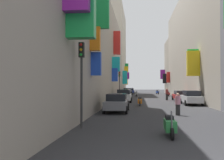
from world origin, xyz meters
The scene contains 22 objects.
ground_plane centered at (0.00, 30.00, 0.00)m, with size 140.00×140.00×0.00m, color #2D2D30.
building_left_near centered at (-7.99, 12.13, 7.71)m, with size 7.29×24.29×15.42m.
building_left_mid_a centered at (-7.99, 33.82, 6.00)m, with size 6.95×19.11×12.01m.
building_left_mid_b centered at (-7.99, 51.70, 9.46)m, with size 7.22×16.61×18.95m.
building_right_mid_a centered at (8.00, 33.89, 8.15)m, with size 7.37×34.76×16.30m.
building_right_mid_b centered at (7.99, 55.64, 6.33)m, with size 7.16×8.73×12.67m.
parked_car_white centered at (-3.55, 26.24, 0.81)m, with size 1.97×4.27×1.56m.
parked_car_red centered at (3.92, 29.01, 0.72)m, with size 1.95×4.50×1.36m.
parked_car_black centered at (-3.96, 46.35, 0.76)m, with size 1.97×4.48×1.42m.
parked_car_silver centered at (3.91, 22.64, 0.80)m, with size 1.83×4.27×1.54m.
parked_car_grey centered at (-3.49, 15.05, 0.76)m, with size 1.88×4.03×1.45m.
parked_car_blue centered at (-3.63, 52.16, 0.72)m, with size 1.97×4.10×1.35m.
scooter_orange centered at (-1.59, 21.04, 0.46)m, with size 0.45×1.97×1.13m.
scooter_green centered at (-0.42, 6.13, 0.46)m, with size 0.45×1.98×1.13m.
scooter_blue centered at (2.54, 51.46, 0.46)m, with size 0.68×1.78×1.13m.
scooter_black centered at (-3.54, 30.01, 0.46)m, with size 0.74×1.93×1.13m.
scooter_white centered at (-2.13, 40.87, 0.46)m, with size 0.60×1.97×1.13m.
scooter_red centered at (3.78, 41.53, 0.46)m, with size 0.45×1.76×1.13m.
pedestrian_crossing centered at (1.05, 13.35, 0.79)m, with size 0.51×0.51×1.59m.
pedestrian_near_left centered at (2.25, 30.63, 0.84)m, with size 0.52×0.52×1.69m.
traffic_light_near_corner centered at (-4.60, 7.52, 2.93)m, with size 0.26×0.34×4.31m.
traffic_light_far_corner centered at (-4.62, 32.83, 2.85)m, with size 0.26×0.34×4.17m.
Camera 1 is at (-1.76, -4.55, 2.21)m, focal length 39.34 mm.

